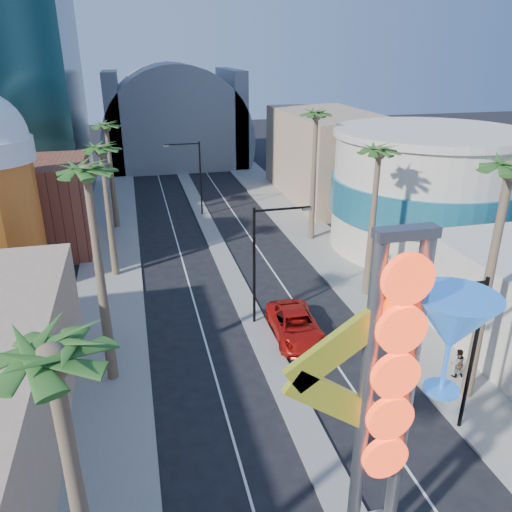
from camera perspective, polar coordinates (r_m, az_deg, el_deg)
The scene contains 20 objects.
sidewalk_west at distance 46.31m, azimuth -16.24°, elevation 0.39°, with size 5.00×100.00×0.15m, color gray.
sidewalk_east at distance 49.04m, azimuth 6.43°, elevation 2.43°, with size 5.00×100.00×0.15m, color gray.
median at distance 49.52m, azimuth -5.17°, elevation 2.68°, with size 1.60×84.00×0.15m, color gray.
brick_filler_west at distance 48.71m, azimuth -24.33°, elevation 5.25°, with size 10.00×10.00×8.00m, color brown.
filler_east at distance 61.71m, azimuth 8.23°, elevation 11.29°, with size 10.00×20.00×10.00m, color tan.
turquoise_building at distance 46.93m, azimuth 18.71°, elevation 7.06°, with size 16.60×16.60×10.60m.
canopy at distance 81.34m, azimuth -9.20°, elevation 13.45°, with size 22.00×16.00×22.00m.
neon_sign at distance 16.51m, azimuth 17.39°, elevation -14.10°, with size 6.53×2.60×12.55m.
streetlight_0 at distance 31.42m, azimuth 0.76°, elevation 0.14°, with size 3.79×0.25×8.00m.
streetlight_1 at distance 53.81m, azimuth -6.96°, elevation 9.56°, with size 3.79×0.25×8.00m.
streetlight_2 at distance 24.25m, azimuth 22.87°, elevation -9.19°, with size 3.45×0.25×8.00m.
palm_0 at distance 12.43m, azimuth -21.89°, elevation -13.35°, with size 2.40×2.40×11.70m.
palm_1 at distance 24.92m, azimuth -18.61°, elevation 7.34°, with size 2.40×2.40×12.70m.
palm_2 at distance 38.84m, azimuth -17.16°, elevation 10.64°, with size 2.40×2.40×11.20m.
palm_3 at distance 50.66m, azimuth -16.68°, elevation 13.30°, with size 2.40×2.40×11.20m.
palm_5 at distance 24.69m, azimuth 26.75°, elevation 7.03°, with size 2.40×2.40×13.20m.
palm_6 at distance 34.70m, azimuth 13.79°, elevation 10.41°, with size 2.40×2.40×11.70m.
palm_7 at distance 45.36m, azimuth 6.87°, elevation 14.79°, with size 2.40×2.40×12.70m.
red_pickup at distance 31.65m, azimuth 4.56°, elevation -7.92°, with size 2.82×6.11×1.70m, color #B9140E.
pedestrian_b at distance 29.99m, azimuth 22.03°, elevation -11.27°, with size 0.82×0.64×1.69m, color gray.
Camera 1 is at (-6.85, -8.07, 16.90)m, focal length 35.00 mm.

